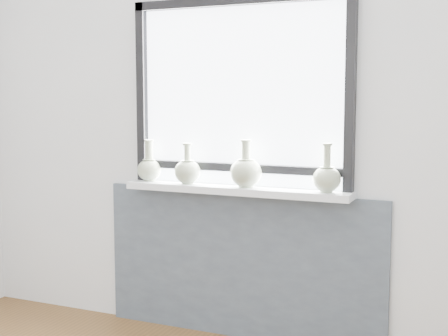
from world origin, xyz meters
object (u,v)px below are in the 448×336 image
at_px(vase_a, 149,168).
at_px(vase_b, 187,170).
at_px(vase_c, 246,171).
at_px(vase_d, 327,177).
at_px(windowsill, 235,190).

xyz_separation_m(vase_a, vase_b, (0.27, -0.03, -0.00)).
bearing_deg(vase_c, vase_a, 178.07).
relative_size(vase_b, vase_c, 0.89).
xyz_separation_m(vase_c, vase_d, (0.46, 0.00, -0.01)).
relative_size(windowsill, vase_c, 4.99).
distance_m(vase_a, vase_b, 0.27).
height_order(windowsill, vase_c, vase_c).
distance_m(vase_a, vase_c, 0.63).
bearing_deg(vase_d, windowsill, 178.86).
height_order(windowsill, vase_b, vase_b).
relative_size(windowsill, vase_b, 5.60).
height_order(windowsill, vase_a, vase_a).
bearing_deg(windowsill, vase_c, -11.63).
distance_m(windowsill, vase_b, 0.31).
height_order(vase_a, vase_d, vase_d).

